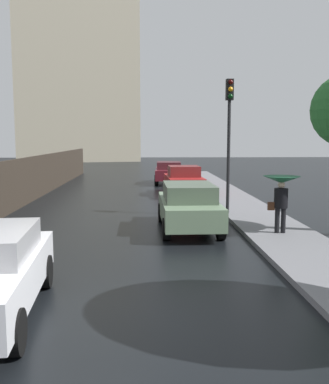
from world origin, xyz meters
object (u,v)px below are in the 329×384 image
Objects in this scene: car_green_far_ahead at (188,206)px; pedestrian_with_umbrella_near at (281,188)px; traffic_light at (229,122)px; car_maroon_mid_road at (169,172)px; car_red_behind_camera at (184,181)px.

pedestrian_with_umbrella_near is at bearing -24.51° from car_green_far_ahead.
traffic_light is (-0.91, 3.48, 2.02)m from pedestrian_with_umbrella_near.
car_green_far_ahead reaches higher than car_maroon_mid_road.
car_maroon_mid_road is 5.80m from car_red_behind_camera.
car_red_behind_camera is 2.31× the size of pedestrian_with_umbrella_near.
car_red_behind_camera reaches higher than car_maroon_mid_road.
car_red_behind_camera is (0.48, -5.78, 0.02)m from car_maroon_mid_road.
car_green_far_ahead is at bearing 160.22° from pedestrian_with_umbrella_near.
pedestrian_with_umbrella_near is (2.61, -1.14, 0.69)m from car_green_far_ahead.
car_maroon_mid_road is 0.82× the size of traffic_light.
pedestrian_with_umbrella_near reaches higher than car_red_behind_camera.
car_green_far_ahead is 8.56m from car_red_behind_camera.
traffic_light is (1.61, -11.97, 2.75)m from car_maroon_mid_road.
traffic_light is at bearing -80.19° from car_maroon_mid_road.
car_green_far_ahead is 1.10× the size of car_red_behind_camera.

